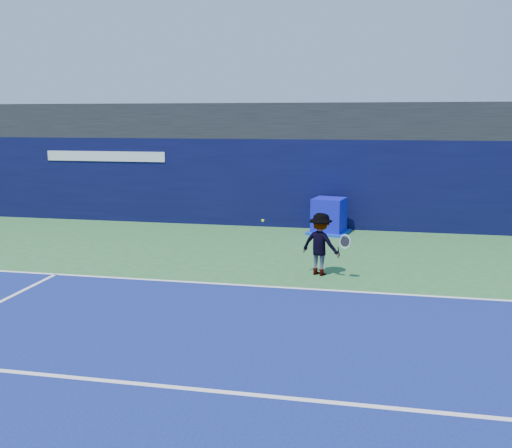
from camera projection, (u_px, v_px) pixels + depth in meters
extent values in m
plane|color=#316D35|center=(227.00, 336.00, 9.85)|extent=(80.00, 80.00, 0.00)
cube|color=white|center=(260.00, 286.00, 12.74)|extent=(24.00, 0.10, 0.01)
cube|color=white|center=(191.00, 389.00, 7.92)|extent=(24.00, 0.10, 0.01)
cube|color=black|center=(305.00, 121.00, 20.27)|extent=(36.00, 3.00, 1.20)
cube|color=#090B33|center=(301.00, 183.00, 19.69)|extent=(36.00, 1.00, 3.00)
cube|color=white|center=(105.00, 156.00, 20.39)|extent=(4.50, 0.04, 0.35)
cube|color=#0E0DBC|center=(329.00, 216.00, 18.49)|extent=(1.15, 1.15, 1.16)
cube|color=#0D31BB|center=(329.00, 232.00, 18.58)|extent=(1.43, 1.43, 0.08)
imported|color=silver|center=(320.00, 244.00, 13.58)|extent=(1.11, 0.90, 1.50)
cylinder|color=black|center=(339.00, 251.00, 13.27)|extent=(0.07, 0.13, 0.24)
torus|color=white|center=(345.00, 242.00, 13.15)|extent=(0.28, 0.16, 0.27)
cylinder|color=black|center=(345.00, 242.00, 13.15)|extent=(0.23, 0.12, 0.23)
sphere|color=#C3EA1A|center=(263.00, 220.00, 14.30)|extent=(0.07, 0.07, 0.07)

